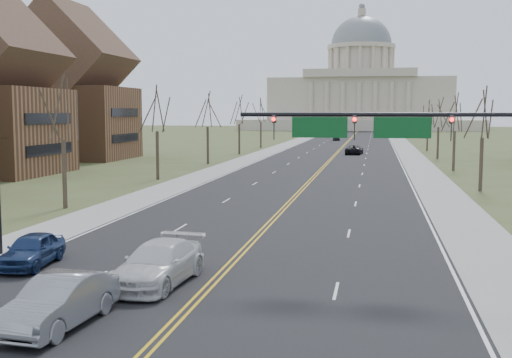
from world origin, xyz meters
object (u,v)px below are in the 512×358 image
at_px(car_far_sb, 336,137).
at_px(car_sb_inner_lead, 59,302).
at_px(car_far_nb, 354,150).
at_px(car_sb_inner_second, 158,264).
at_px(signal_mast, 401,139).
at_px(car_sb_outer_second, 32,250).

bearing_deg(car_far_sb, car_sb_inner_lead, -93.65).
bearing_deg(car_far_nb, car_sb_inner_second, 91.95).
relative_size(signal_mast, car_sb_inner_second, 2.10).
xyz_separation_m(signal_mast, car_far_sb, (-10.39, 128.01, -5.01)).
bearing_deg(car_sb_inner_lead, car_far_sb, 94.50).
xyz_separation_m(car_sb_inner_lead, car_far_sb, (0.56, 137.33, -0.09)).
bearing_deg(signal_mast, car_sb_outer_second, -172.89).
distance_m(car_sb_inner_second, car_far_sb, 131.83).
height_order(signal_mast, car_far_nb, signal_mast).
xyz_separation_m(car_sb_outer_second, car_far_sb, (5.72, 130.02, -0.01)).
bearing_deg(car_far_sb, car_sb_outer_second, -95.94).
bearing_deg(signal_mast, car_sb_inner_second, -158.16).
height_order(signal_mast, car_sb_inner_lead, signal_mast).
bearing_deg(signal_mast, car_sb_inner_lead, -139.61).
distance_m(car_sb_inner_lead, car_sb_inner_second, 5.68).
xyz_separation_m(signal_mast, car_sb_inner_lead, (-10.96, -9.32, -4.92)).
bearing_deg(car_far_nb, signal_mast, 98.78).
distance_m(car_sb_inner_lead, car_far_sb, 137.33).
height_order(car_sb_inner_second, car_sb_outer_second, car_sb_inner_second).
height_order(car_sb_inner_second, car_far_sb, car_sb_inner_second).
distance_m(signal_mast, car_sb_outer_second, 16.99).
distance_m(signal_mast, car_far_sb, 128.52).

